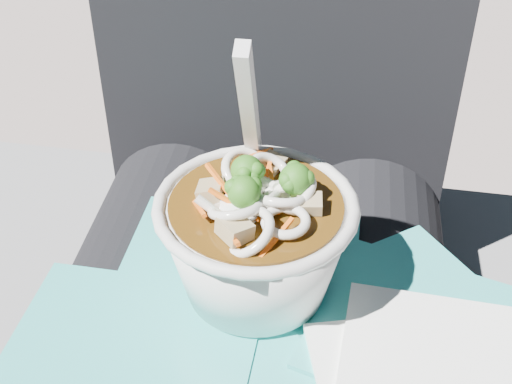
# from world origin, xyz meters

# --- Properties ---
(person_body) EXTENTS (0.34, 0.94, 1.01)m
(person_body) POSITION_xyz_m (-0.00, 0.09, 0.57)
(person_body) COLOR black
(person_body) RESTS_ON ground
(plastic_bag) EXTENTS (0.39, 0.35, 0.01)m
(plastic_bag) POSITION_xyz_m (0.02, -0.01, 0.63)
(plastic_bag) COLOR #29ACA7
(plastic_bag) RESTS_ON lap
(napkins) EXTENTS (0.16, 0.17, 0.01)m
(napkins) POSITION_xyz_m (0.13, -0.05, 0.64)
(napkins) COLOR white
(napkins) RESTS_ON plastic_bag
(udon_bowl) EXTENTS (0.15, 0.15, 0.20)m
(udon_bowl) POSITION_xyz_m (0.01, 0.03, 0.68)
(udon_bowl) COLOR silver
(udon_bowl) RESTS_ON plastic_bag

